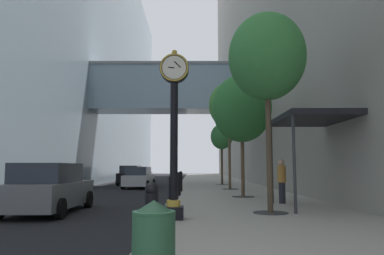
{
  "coord_description": "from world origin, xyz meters",
  "views": [
    {
      "loc": [
        1.04,
        -3.29,
        1.59
      ],
      "look_at": [
        0.99,
        14.74,
        3.59
      ],
      "focal_mm": 33.25,
      "sensor_mm": 36.0,
      "label": 1
    }
  ],
  "objects_px": {
    "bollard_sixth": "(182,181)",
    "car_black_near": "(132,175)",
    "bollard_nearest": "(153,216)",
    "bollard_fourth": "(177,186)",
    "street_tree_far": "(223,137)",
    "car_grey_mid": "(50,189)",
    "pedestrian_by_clock": "(283,180)",
    "bollard_third": "(173,191)",
    "trash_bin": "(155,244)",
    "bollard_fifth": "(180,183)",
    "car_silver_far": "(140,178)",
    "street_clock": "(175,124)",
    "street_tree_mid_far": "(230,105)",
    "street_tree_near": "(268,57)",
    "street_tree_mid_near": "(243,108)",
    "car_white_trailing": "(143,174)"
  },
  "relations": [
    {
      "from": "bollard_sixth",
      "to": "car_black_near",
      "type": "xyz_separation_m",
      "value": [
        -4.8,
        10.91,
        0.06
      ]
    },
    {
      "from": "bollard_nearest",
      "to": "bollard_fourth",
      "type": "bearing_deg",
      "value": 90.0
    },
    {
      "from": "street_tree_far",
      "to": "car_grey_mid",
      "type": "distance_m",
      "value": 18.82
    },
    {
      "from": "bollard_sixth",
      "to": "pedestrian_by_clock",
      "type": "relative_size",
      "value": 0.68
    },
    {
      "from": "pedestrian_by_clock",
      "to": "street_tree_far",
      "type": "bearing_deg",
      "value": 94.25
    },
    {
      "from": "street_tree_far",
      "to": "bollard_third",
      "type": "bearing_deg",
      "value": -100.35
    },
    {
      "from": "trash_bin",
      "to": "bollard_fifth",
      "type": "bearing_deg",
      "value": 90.91
    },
    {
      "from": "bollard_fifth",
      "to": "car_silver_far",
      "type": "bearing_deg",
      "value": 111.15
    },
    {
      "from": "bollard_fourth",
      "to": "bollard_nearest",
      "type": "bearing_deg",
      "value": -90.0
    },
    {
      "from": "bollard_third",
      "to": "bollard_fourth",
      "type": "height_order",
      "value": "same"
    },
    {
      "from": "trash_bin",
      "to": "street_clock",
      "type": "bearing_deg",
      "value": 90.56
    },
    {
      "from": "bollard_sixth",
      "to": "street_tree_mid_far",
      "type": "bearing_deg",
      "value": 33.78
    },
    {
      "from": "street_clock",
      "to": "street_tree_near",
      "type": "xyz_separation_m",
      "value": [
        2.99,
        1.33,
        2.38
      ]
    },
    {
      "from": "bollard_fifth",
      "to": "pedestrian_by_clock",
      "type": "xyz_separation_m",
      "value": [
        4.29,
        -3.93,
        0.31
      ]
    },
    {
      "from": "pedestrian_by_clock",
      "to": "car_silver_far",
      "type": "height_order",
      "value": "pedestrian_by_clock"
    },
    {
      "from": "street_clock",
      "to": "bollard_fifth",
      "type": "xyz_separation_m",
      "value": [
        -0.17,
        8.23,
        -2.06
      ]
    },
    {
      "from": "street_tree_mid_far",
      "to": "car_grey_mid",
      "type": "height_order",
      "value": "street_tree_mid_far"
    },
    {
      "from": "bollard_fourth",
      "to": "street_tree_far",
      "type": "relative_size",
      "value": 0.24
    },
    {
      "from": "street_tree_mid_near",
      "to": "trash_bin",
      "type": "height_order",
      "value": "street_tree_mid_near"
    },
    {
      "from": "bollard_third",
      "to": "car_white_trailing",
      "type": "relative_size",
      "value": 0.27
    },
    {
      "from": "car_black_near",
      "to": "car_white_trailing",
      "type": "distance_m",
      "value": 6.38
    },
    {
      "from": "street_clock",
      "to": "car_black_near",
      "type": "xyz_separation_m",
      "value": [
        -4.97,
        22.19,
        -2.0
      ]
    },
    {
      "from": "street_clock",
      "to": "bollard_fourth",
      "type": "distance_m",
      "value": 5.57
    },
    {
      "from": "street_clock",
      "to": "bollard_sixth",
      "type": "bearing_deg",
      "value": 90.84
    },
    {
      "from": "trash_bin",
      "to": "car_grey_mid",
      "type": "distance_m",
      "value": 9.36
    },
    {
      "from": "street_tree_near",
      "to": "car_white_trailing",
      "type": "distance_m",
      "value": 28.72
    },
    {
      "from": "bollard_nearest",
      "to": "car_white_trailing",
      "type": "relative_size",
      "value": 0.27
    },
    {
      "from": "street_clock",
      "to": "car_black_near",
      "type": "height_order",
      "value": "street_clock"
    },
    {
      "from": "trash_bin",
      "to": "pedestrian_by_clock",
      "type": "xyz_separation_m",
      "value": [
        4.06,
        10.02,
        0.4
      ]
    },
    {
      "from": "bollard_nearest",
      "to": "trash_bin",
      "type": "distance_m",
      "value": 1.75
    },
    {
      "from": "street_tree_mid_near",
      "to": "pedestrian_by_clock",
      "type": "xyz_separation_m",
      "value": [
        1.13,
        -3.07,
        -3.4
      ]
    },
    {
      "from": "street_tree_mid_near",
      "to": "car_white_trailing",
      "type": "relative_size",
      "value": 1.39
    },
    {
      "from": "bollard_third",
      "to": "bollard_fourth",
      "type": "bearing_deg",
      "value": 90.0
    },
    {
      "from": "street_tree_far",
      "to": "car_white_trailing",
      "type": "relative_size",
      "value": 1.15
    },
    {
      "from": "pedestrian_by_clock",
      "to": "car_white_trailing",
      "type": "height_order",
      "value": "pedestrian_by_clock"
    },
    {
      "from": "bollard_nearest",
      "to": "pedestrian_by_clock",
      "type": "xyz_separation_m",
      "value": [
        4.29,
        8.29,
        0.31
      ]
    },
    {
      "from": "bollard_nearest",
      "to": "car_black_near",
      "type": "height_order",
      "value": "car_black_near"
    },
    {
      "from": "street_tree_mid_near",
      "to": "pedestrian_by_clock",
      "type": "distance_m",
      "value": 4.72
    },
    {
      "from": "bollard_fifth",
      "to": "car_white_trailing",
      "type": "bearing_deg",
      "value": 103.21
    },
    {
      "from": "bollard_sixth",
      "to": "trash_bin",
      "type": "xyz_separation_m",
      "value": [
        0.22,
        -17.01,
        -0.08
      ]
    },
    {
      "from": "bollard_third",
      "to": "street_tree_far",
      "type": "distance_m",
      "value": 17.91
    },
    {
      "from": "bollard_third",
      "to": "car_black_near",
      "type": "height_order",
      "value": "car_black_near"
    },
    {
      "from": "bollard_third",
      "to": "street_tree_mid_near",
      "type": "xyz_separation_m",
      "value": [
        3.16,
        5.25,
        3.72
      ]
    },
    {
      "from": "street_clock",
      "to": "bollard_fourth",
      "type": "height_order",
      "value": "street_clock"
    },
    {
      "from": "pedestrian_by_clock",
      "to": "car_grey_mid",
      "type": "xyz_separation_m",
      "value": [
        -8.6,
        -1.83,
        -0.25
      ]
    },
    {
      "from": "bollard_third",
      "to": "car_white_trailing",
      "type": "distance_m",
      "value": 26.88
    },
    {
      "from": "bollard_third",
      "to": "car_white_trailing",
      "type": "xyz_separation_m",
      "value": [
        -4.78,
        26.46,
        0.02
      ]
    },
    {
      "from": "street_tree_near",
      "to": "car_grey_mid",
      "type": "height_order",
      "value": "street_tree_near"
    },
    {
      "from": "street_tree_far",
      "to": "pedestrian_by_clock",
      "type": "xyz_separation_m",
      "value": [
        1.13,
        -15.14,
        -2.98
      ]
    },
    {
      "from": "bollard_nearest",
      "to": "bollard_sixth",
      "type": "bearing_deg",
      "value": 90.0
    }
  ]
}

